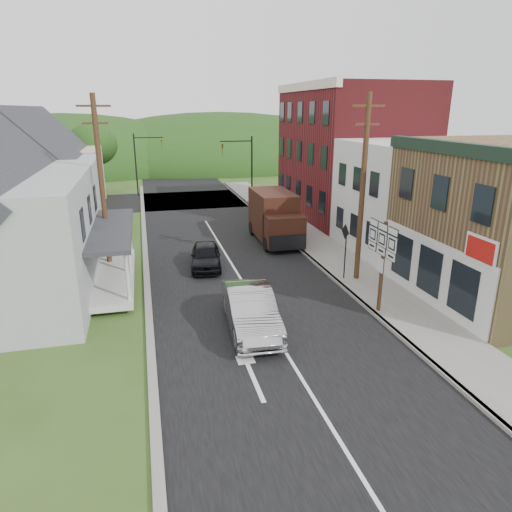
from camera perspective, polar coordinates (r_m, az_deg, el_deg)
ground at (r=18.69m, az=1.43°, el=-8.34°), size 120.00×120.00×0.00m
road at (r=27.79m, az=-4.04°, el=0.58°), size 9.00×90.00×0.02m
cross_road at (r=44.16m, az=-7.95°, el=6.98°), size 60.00×9.00×0.02m
sidewalk_right at (r=27.53m, az=8.88°, el=0.40°), size 2.80×55.00×0.15m
curb_right at (r=27.05m, az=6.24°, el=0.20°), size 0.20×55.00×0.15m
curb_left at (r=25.50m, az=-13.58°, el=-1.36°), size 0.30×55.00×0.12m
storefront_white at (r=28.87m, az=19.59°, el=6.90°), size 8.00×7.00×6.50m
storefront_red at (r=36.86m, az=11.73°, el=12.50°), size 8.00×12.00×10.00m
house_blue at (r=34.08m, az=-25.15°, el=8.55°), size 7.14×8.16×7.28m
house_cream at (r=42.96m, az=-23.69°, el=10.36°), size 7.14×8.16×7.28m
utility_pole_right at (r=22.38m, az=13.17°, el=8.18°), size 1.60×0.26×9.00m
utility_pole_left at (r=24.49m, az=-18.74°, el=8.52°), size 1.60×0.26×9.00m
traffic_signal_right at (r=40.86m, az=-1.50°, el=11.60°), size 2.87×0.20×6.00m
traffic_signal_left at (r=46.86m, az=-13.99°, el=11.91°), size 2.87×0.20×6.00m
tree_left_d at (r=48.47m, az=-19.81°, el=12.92°), size 4.80×4.80×6.94m
forested_ridge at (r=71.76m, az=-10.50°, el=11.05°), size 90.00×30.00×16.00m
silver_sedan at (r=17.80m, az=-0.69°, el=-6.81°), size 2.03×5.10×1.65m
dark_sedan at (r=24.83m, az=-6.29°, el=-0.01°), size 2.06×4.07×1.33m
delivery_van at (r=29.40m, az=2.38°, el=4.85°), size 2.44×5.75×3.20m
route_sign_cluster at (r=19.22m, az=15.48°, el=0.23°), size 0.18×2.20×3.85m
warning_sign at (r=22.82m, az=11.11°, el=1.50°), size 0.13×0.78×2.81m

